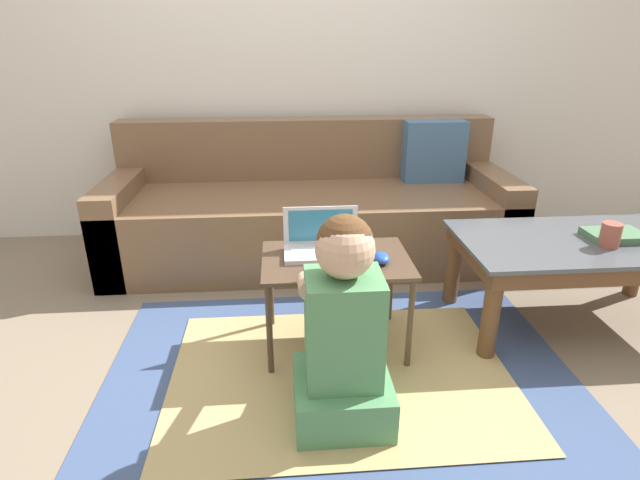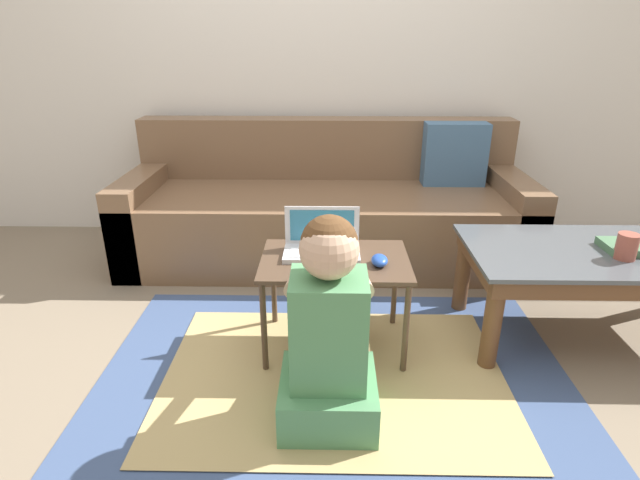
{
  "view_description": "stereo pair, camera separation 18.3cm",
  "coord_description": "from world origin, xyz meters",
  "px_view_note": "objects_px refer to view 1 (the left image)",
  "views": [
    {
      "loc": [
        -0.09,
        -1.7,
        1.23
      ],
      "look_at": [
        0.06,
        0.14,
        0.47
      ],
      "focal_mm": 28.0,
      "sensor_mm": 36.0,
      "label": 1
    },
    {
      "loc": [
        0.1,
        -1.71,
        1.23
      ],
      "look_at": [
        0.06,
        0.14,
        0.47
      ],
      "focal_mm": 28.0,
      "sensor_mm": 36.0,
      "label": 2
    }
  ],
  "objects_px": {
    "laptop_desk": "(336,269)",
    "person_seated": "(343,334)",
    "book_on_table": "(615,235)",
    "couch": "(312,211)",
    "laptop": "(322,246)",
    "cup_on_table": "(610,235)",
    "computer_mouse": "(381,258)",
    "coffee_table": "(579,253)"
  },
  "relations": [
    {
      "from": "laptop",
      "to": "laptop_desk",
      "type": "bearing_deg",
      "value": -41.89
    },
    {
      "from": "person_seated",
      "to": "coffee_table",
      "type": "bearing_deg",
      "value": 25.51
    },
    {
      "from": "laptop_desk",
      "to": "person_seated",
      "type": "bearing_deg",
      "value": -93.15
    },
    {
      "from": "computer_mouse",
      "to": "cup_on_table",
      "type": "distance_m",
      "value": 0.97
    },
    {
      "from": "book_on_table",
      "to": "computer_mouse",
      "type": "bearing_deg",
      "value": -172.23
    },
    {
      "from": "laptop_desk",
      "to": "laptop",
      "type": "height_order",
      "value": "laptop"
    },
    {
      "from": "couch",
      "to": "cup_on_table",
      "type": "bearing_deg",
      "value": -39.7
    },
    {
      "from": "person_seated",
      "to": "computer_mouse",
      "type": "bearing_deg",
      "value": 62.58
    },
    {
      "from": "person_seated",
      "to": "book_on_table",
      "type": "height_order",
      "value": "person_seated"
    },
    {
      "from": "coffee_table",
      "to": "laptop_desk",
      "type": "height_order",
      "value": "coffee_table"
    },
    {
      "from": "person_seated",
      "to": "book_on_table",
      "type": "relative_size",
      "value": 3.11
    },
    {
      "from": "couch",
      "to": "book_on_table",
      "type": "distance_m",
      "value": 1.54
    },
    {
      "from": "computer_mouse",
      "to": "cup_on_table",
      "type": "height_order",
      "value": "cup_on_table"
    },
    {
      "from": "coffee_table",
      "to": "computer_mouse",
      "type": "bearing_deg",
      "value": -170.49
    },
    {
      "from": "couch",
      "to": "person_seated",
      "type": "relative_size",
      "value": 3.05
    },
    {
      "from": "coffee_table",
      "to": "cup_on_table",
      "type": "distance_m",
      "value": 0.16
    },
    {
      "from": "coffee_table",
      "to": "book_on_table",
      "type": "distance_m",
      "value": 0.16
    },
    {
      "from": "laptop_desk",
      "to": "cup_on_table",
      "type": "bearing_deg",
      "value": 0.47
    },
    {
      "from": "laptop",
      "to": "person_seated",
      "type": "bearing_deg",
      "value": -86.44
    },
    {
      "from": "laptop",
      "to": "cup_on_table",
      "type": "distance_m",
      "value": 1.19
    },
    {
      "from": "laptop",
      "to": "cup_on_table",
      "type": "xyz_separation_m",
      "value": [
        1.19,
        -0.04,
        0.03
      ]
    },
    {
      "from": "laptop_desk",
      "to": "book_on_table",
      "type": "distance_m",
      "value": 1.22
    },
    {
      "from": "laptop_desk",
      "to": "computer_mouse",
      "type": "relative_size",
      "value": 6.36
    },
    {
      "from": "laptop",
      "to": "computer_mouse",
      "type": "distance_m",
      "value": 0.25
    },
    {
      "from": "laptop_desk",
      "to": "cup_on_table",
      "type": "relative_size",
      "value": 5.68
    },
    {
      "from": "laptop_desk",
      "to": "computer_mouse",
      "type": "xyz_separation_m",
      "value": [
        0.17,
        -0.05,
        0.07
      ]
    },
    {
      "from": "computer_mouse",
      "to": "book_on_table",
      "type": "bearing_deg",
      "value": 7.77
    },
    {
      "from": "laptop_desk",
      "to": "cup_on_table",
      "type": "height_order",
      "value": "cup_on_table"
    },
    {
      "from": "laptop_desk",
      "to": "person_seated",
      "type": "distance_m",
      "value": 0.43
    },
    {
      "from": "cup_on_table",
      "to": "book_on_table",
      "type": "xyz_separation_m",
      "value": [
        0.08,
        0.08,
        -0.04
      ]
    },
    {
      "from": "couch",
      "to": "laptop",
      "type": "height_order",
      "value": "couch"
    },
    {
      "from": "laptop",
      "to": "computer_mouse",
      "type": "relative_size",
      "value": 3.29
    },
    {
      "from": "couch",
      "to": "laptop_desk",
      "type": "height_order",
      "value": "couch"
    },
    {
      "from": "couch",
      "to": "computer_mouse",
      "type": "bearing_deg",
      "value": -78.92
    },
    {
      "from": "computer_mouse",
      "to": "person_seated",
      "type": "xyz_separation_m",
      "value": [
        -0.19,
        -0.37,
        -0.09
      ]
    },
    {
      "from": "coffee_table",
      "to": "cup_on_table",
      "type": "height_order",
      "value": "cup_on_table"
    },
    {
      "from": "laptop_desk",
      "to": "computer_mouse",
      "type": "bearing_deg",
      "value": -17.59
    },
    {
      "from": "person_seated",
      "to": "cup_on_table",
      "type": "xyz_separation_m",
      "value": [
        1.16,
        0.44,
        0.13
      ]
    },
    {
      "from": "couch",
      "to": "book_on_table",
      "type": "xyz_separation_m",
      "value": [
        1.25,
        -0.89,
        0.16
      ]
    },
    {
      "from": "coffee_table",
      "to": "person_seated",
      "type": "height_order",
      "value": "person_seated"
    },
    {
      "from": "laptop",
      "to": "book_on_table",
      "type": "xyz_separation_m",
      "value": [
        1.27,
        0.04,
        -0.01
      ]
    },
    {
      "from": "computer_mouse",
      "to": "person_seated",
      "type": "bearing_deg",
      "value": -117.42
    }
  ]
}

